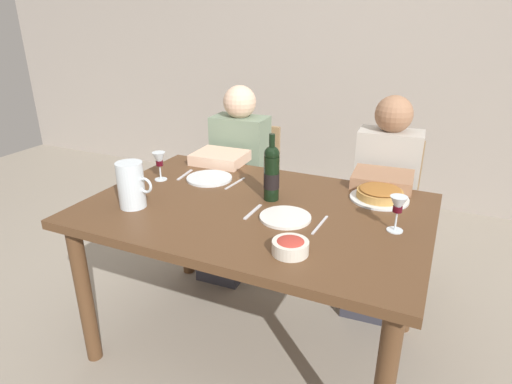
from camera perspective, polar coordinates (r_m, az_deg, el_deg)
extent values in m
plane|color=gray|center=(2.34, -0.08, -19.10)|extent=(8.00, 8.00, 0.00)
cube|color=#A3998E|center=(3.87, 14.51, 19.47)|extent=(8.00, 0.10, 2.80)
cube|color=brown|center=(1.94, -0.09, -2.45)|extent=(1.50, 1.00, 0.04)
cylinder|color=brown|center=(2.19, -21.65, -12.51)|extent=(0.07, 0.07, 0.72)
cylinder|color=brown|center=(2.73, -9.23, -3.83)|extent=(0.07, 0.07, 0.72)
cylinder|color=brown|center=(2.34, 19.77, -9.71)|extent=(0.07, 0.07, 0.72)
cylinder|color=black|center=(1.96, 2.05, 1.82)|extent=(0.07, 0.07, 0.21)
sphere|color=black|center=(1.93, 2.10, 5.05)|extent=(0.07, 0.07, 0.07)
cylinder|color=black|center=(1.91, 2.12, 6.47)|extent=(0.03, 0.03, 0.08)
cylinder|color=black|center=(1.97, 2.05, 1.54)|extent=(0.07, 0.07, 0.07)
cylinder|color=silver|center=(1.97, -16.12, 0.90)|extent=(0.12, 0.12, 0.20)
cylinder|color=silver|center=(1.98, -16.00, -0.09)|extent=(0.11, 0.11, 0.12)
torus|color=silver|center=(1.91, -14.39, 0.84)|extent=(0.07, 0.01, 0.07)
cylinder|color=silver|center=(2.08, 15.90, -0.82)|extent=(0.27, 0.27, 0.01)
cylinder|color=#C18E47|center=(2.07, 15.97, -0.25)|extent=(0.21, 0.21, 0.03)
ellipsoid|color=#9E6028|center=(2.06, 16.04, 0.35)|extent=(0.19, 0.19, 0.02)
cylinder|color=silver|center=(1.56, 4.54, -7.26)|extent=(0.13, 0.13, 0.05)
ellipsoid|color=#B2382D|center=(1.55, 4.56, -6.72)|extent=(0.11, 0.11, 0.03)
cylinder|color=silver|center=(2.29, -12.40, 1.65)|extent=(0.06, 0.06, 0.00)
cylinder|color=silver|center=(2.28, -12.47, 2.51)|extent=(0.01, 0.01, 0.07)
cone|color=silver|center=(2.26, -12.62, 4.22)|extent=(0.07, 0.07, 0.07)
cylinder|color=#470A14|center=(2.26, -12.58, 3.73)|extent=(0.04, 0.04, 0.03)
cylinder|color=silver|center=(1.80, 17.78, -4.81)|extent=(0.06, 0.06, 0.00)
cylinder|color=silver|center=(1.78, 17.92, -3.67)|extent=(0.01, 0.01, 0.08)
cone|color=silver|center=(1.76, 18.20, -1.58)|extent=(0.07, 0.07, 0.07)
cylinder|color=#470A14|center=(1.76, 18.13, -2.13)|extent=(0.04, 0.04, 0.02)
cylinder|color=silver|center=(2.25, -6.16, 1.81)|extent=(0.24, 0.24, 0.01)
cylinder|color=white|center=(1.82, 3.88, -3.34)|extent=(0.22, 0.22, 0.01)
cube|color=silver|center=(2.33, -9.34, 2.25)|extent=(0.03, 0.16, 0.00)
cube|color=silver|center=(2.18, -2.76, 1.15)|extent=(0.03, 0.18, 0.00)
cube|color=silver|center=(1.78, 8.41, -4.29)|extent=(0.02, 0.18, 0.00)
cube|color=silver|center=(1.87, -0.42, -2.62)|extent=(0.02, 0.16, 0.00)
cube|color=#9E7A51|center=(2.88, -1.63, 0.09)|extent=(0.41, 0.41, 0.02)
cube|color=#9E7A51|center=(2.97, -0.21, 5.09)|extent=(0.36, 0.04, 0.40)
cylinder|color=#9E7A51|center=(2.91, -6.02, -4.89)|extent=(0.04, 0.04, 0.45)
cylinder|color=#9E7A51|center=(2.78, 0.20, -6.15)|extent=(0.04, 0.04, 0.45)
cylinder|color=#9E7A51|center=(3.18, -3.13, -2.31)|extent=(0.04, 0.04, 0.45)
cylinder|color=#9E7A51|center=(3.06, 2.63, -3.33)|extent=(0.04, 0.04, 0.45)
cube|color=gray|center=(2.76, -2.06, 4.80)|extent=(0.35, 0.21, 0.50)
sphere|color=beige|center=(2.67, -2.16, 11.76)|extent=(0.20, 0.20, 0.20)
cube|color=#33333D|center=(2.69, -3.66, -1.43)|extent=(0.32, 0.39, 0.14)
cube|color=#33333D|center=(2.69, -4.94, -7.90)|extent=(0.28, 0.13, 0.40)
cube|color=beige|center=(2.50, -4.75, 4.52)|extent=(0.30, 0.25, 0.06)
cube|color=#9E7A51|center=(2.67, 16.32, -2.74)|extent=(0.42, 0.42, 0.02)
cube|color=#9E7A51|center=(2.76, 17.18, 2.74)|extent=(0.36, 0.05, 0.40)
cylinder|color=#9E7A51|center=(2.64, 11.69, -8.32)|extent=(0.04, 0.04, 0.45)
cylinder|color=#9E7A51|center=(2.62, 19.10, -9.41)|extent=(0.04, 0.04, 0.45)
cylinder|color=#9E7A51|center=(2.94, 12.87, -5.10)|extent=(0.04, 0.04, 0.45)
cylinder|color=#9E7A51|center=(2.92, 19.48, -6.05)|extent=(0.04, 0.04, 0.45)
cube|color=#B7B2A8|center=(2.54, 16.80, 2.23)|extent=(0.35, 0.22, 0.50)
sphere|color=#9E7051|center=(2.45, 17.69, 9.72)|extent=(0.20, 0.20, 0.20)
cube|color=#33333D|center=(2.46, 15.74, -4.67)|extent=(0.33, 0.40, 0.14)
cube|color=#33333D|center=(2.46, 14.68, -11.79)|extent=(0.28, 0.14, 0.40)
cube|color=#9E7051|center=(2.25, 16.32, 1.63)|extent=(0.30, 0.26, 0.06)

